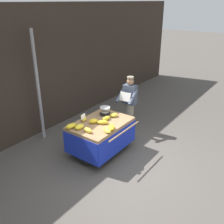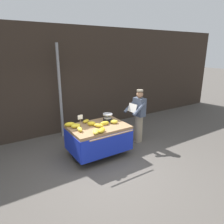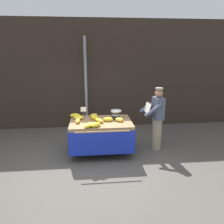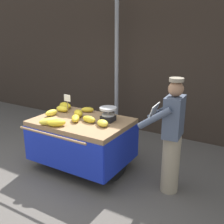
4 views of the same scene
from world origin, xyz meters
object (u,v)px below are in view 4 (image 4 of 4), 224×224
Objects in this scene: banana_bunch_0 at (56,123)px; banana_bunch_4 at (65,106)px; banana_bunch_3 at (51,113)px; vendor_person at (171,136)px; price_sign at (67,100)px; banana_bunch_9 at (89,119)px; street_pole at (117,66)px; banana_bunch_8 at (87,110)px; weighing_scale at (108,114)px; banana_bunch_1 at (103,123)px; banana_bunch_2 at (48,121)px; banana_bunch_7 at (78,113)px; banana_bunch_6 at (75,118)px; banana_bunch_5 at (62,109)px; banana_cart at (82,133)px.

banana_bunch_4 is at bearing 122.65° from banana_bunch_0.
vendor_person reaches higher than banana_bunch_3.
price_sign reaches higher than banana_bunch_9.
street_pole is 10.96× the size of banana_bunch_0.
street_pole is 1.72m from price_sign.
banana_bunch_3 is (-0.19, -1.94, -0.61)m from street_pole.
banana_bunch_3 is 1.07× the size of banana_bunch_8.
street_pole is at bearing 96.18° from banana_bunch_0.
vendor_person is at bearing -7.18° from banana_bunch_4.
weighing_scale is 1.12m from vendor_person.
price_sign is at bearing -40.72° from banana_bunch_4.
banana_bunch_8 is (-0.64, 0.49, -0.01)m from banana_bunch_1.
banana_bunch_2 is 1.32× the size of banana_bunch_7.
banana_bunch_6 is 1.58m from vendor_person.
banana_bunch_6 is at bearing -29.02° from banana_bunch_5.
banana_bunch_2 reaches higher than banana_cart.
weighing_scale is 1.00m from banana_bunch_5.
price_sign is 0.36m from banana_bunch_3.
banana_bunch_0 is at bearing -148.79° from banana_bunch_1.
street_pole reaches higher than banana_bunch_0.
banana_bunch_1 is at bearing -21.74° from banana_bunch_4.
banana_bunch_4 reaches higher than banana_bunch_1.
banana_bunch_4 is (-1.09, 0.20, -0.06)m from weighing_scale.
banana_bunch_6 is at bearing -111.82° from banana_cart.
street_pole is at bearing 88.25° from price_sign.
weighing_scale is at bearing 31.78° from banana_bunch_6.
price_sign is 0.97m from banana_bunch_1.
banana_bunch_9 reaches higher than banana_bunch_8.
banana_cart is at bearing 72.30° from banana_bunch_0.
banana_bunch_8 is (-0.02, 0.30, -0.02)m from banana_bunch_7.
vendor_person is at bearing -10.29° from banana_bunch_8.
banana_bunch_4 reaches higher than banana_bunch_9.
weighing_scale is 0.87m from price_sign.
weighing_scale is 0.16× the size of vendor_person.
banana_bunch_9 is 1.35m from vendor_person.
banana_bunch_2 is 1.03× the size of banana_bunch_6.
banana_bunch_3 is at bearing -118.03° from price_sign.
street_pole is 12.19× the size of banana_bunch_9.
weighing_scale is 0.97× the size of banana_bunch_4.
banana_bunch_1 is at bearing -170.30° from vendor_person.
banana_bunch_4 is 0.80m from banana_bunch_6.
banana_bunch_3 is (-1.00, -0.27, -0.06)m from weighing_scale.
banana_bunch_0 is 0.17× the size of vendor_person.
price_sign is 1.32× the size of banana_bunch_5.
banana_bunch_6 is (0.63, -0.49, -0.01)m from banana_bunch_4.
street_pole is 1.61m from banana_bunch_4.
banana_bunch_3 is at bearing -129.58° from banana_bunch_8.
weighing_scale is at bearing 23.19° from banana_cart.
banana_bunch_0 is (-0.14, -0.45, 0.29)m from banana_cart.
banana_bunch_3 is 0.97× the size of banana_bunch_5.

